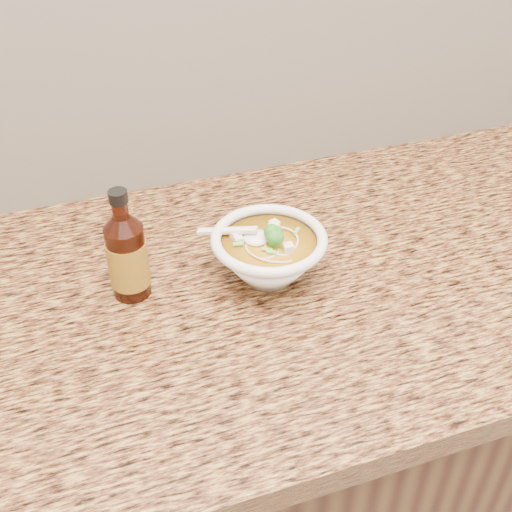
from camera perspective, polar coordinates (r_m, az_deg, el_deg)
name	(u,v)px	position (r m, az deg, el deg)	size (l,w,h in m)	color
cabinet	(259,463)	(1.31, 0.29, -17.89)	(4.00, 0.65, 0.86)	black
counter_slab	(260,288)	(0.98, 0.38, -2.85)	(4.00, 0.68, 0.04)	#A5803C
soup_bowl	(269,255)	(0.94, 1.15, 0.06)	(0.18, 0.17, 0.09)	white
hot_sauce_bottle	(127,257)	(0.91, -11.36, -0.05)	(0.06, 0.06, 0.17)	#3E1308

